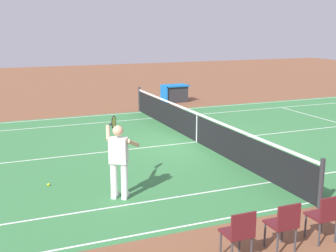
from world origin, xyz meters
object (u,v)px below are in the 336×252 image
tennis_net (197,127)px  spectator_chair_1 (325,214)px  tennis_ball (49,185)px  spectator_chair_2 (284,223)px  spectator_chair_3 (239,232)px  equipment_cart_tarped (175,93)px  tennis_player_near (119,158)px

tennis_net → spectator_chair_1: tennis_net is taller
tennis_net → tennis_ball: size_ratio=177.27×
spectator_chair_2 → spectator_chair_3: size_ratio=1.00×
spectator_chair_2 → spectator_chair_3: bearing=0.0°
spectator_chair_1 → spectator_chair_3: bearing=0.0°
tennis_net → equipment_cart_tarped: size_ratio=9.36×
tennis_ball → spectator_chair_1: size_ratio=0.08×
equipment_cart_tarped → tennis_ball: bearing=52.6°
tennis_ball → equipment_cart_tarped: bearing=-127.4°
spectator_chair_1 → equipment_cart_tarped: size_ratio=0.70×
tennis_player_near → equipment_cart_tarped: bearing=-118.8°
tennis_ball → spectator_chair_2: spectator_chair_2 is taller
tennis_player_near → tennis_ball: tennis_player_near is taller
tennis_player_near → tennis_ball: size_ratio=25.71×
tennis_net → spectator_chair_1: 7.06m
spectator_chair_2 → equipment_cart_tarped: bearing=-106.3°
tennis_ball → tennis_player_near: bearing=134.9°
tennis_ball → spectator_chair_3: spectator_chair_3 is taller
spectator_chair_3 → tennis_player_near: bearing=-73.2°
tennis_net → tennis_player_near: 5.22m
tennis_player_near → spectator_chair_1: (-2.74, 3.33, -0.41)m
tennis_net → equipment_cart_tarped: 7.83m
spectator_chair_2 → equipment_cart_tarped: (-4.23, -14.45, -0.08)m
tennis_ball → equipment_cart_tarped: equipment_cart_tarped is taller
tennis_net → tennis_player_near: bearing=44.7°
tennis_net → spectator_chair_3: size_ratio=13.30×
tennis_net → equipment_cart_tarped: (-2.41, -7.45, -0.05)m
tennis_ball → equipment_cart_tarped: 12.28m
tennis_ball → spectator_chair_3: size_ratio=0.08×
spectator_chair_2 → equipment_cart_tarped: size_ratio=0.70×
tennis_player_near → spectator_chair_3: 3.51m
tennis_player_near → tennis_ball: bearing=-45.1°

